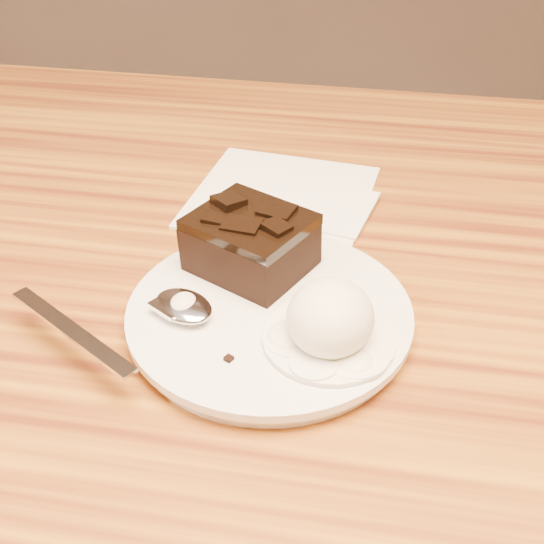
% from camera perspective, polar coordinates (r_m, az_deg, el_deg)
% --- Properties ---
extents(plate, '(0.20, 0.20, 0.02)m').
position_cam_1_polar(plate, '(0.49, -0.21, -3.72)').
color(plate, silver).
rests_on(plate, dining_table).
extents(brownie, '(0.10, 0.10, 0.04)m').
position_cam_1_polar(brownie, '(0.51, -1.75, 2.13)').
color(brownie, black).
rests_on(brownie, plate).
extents(ice_cream_scoop, '(0.06, 0.06, 0.05)m').
position_cam_1_polar(ice_cream_scoop, '(0.45, 4.77, -3.72)').
color(ice_cream_scoop, white).
rests_on(ice_cream_scoop, plate).
extents(melt_puddle, '(0.09, 0.09, 0.00)m').
position_cam_1_polar(melt_puddle, '(0.46, 4.65, -5.45)').
color(melt_puddle, white).
rests_on(melt_puddle, plate).
extents(spoon, '(0.17, 0.12, 0.01)m').
position_cam_1_polar(spoon, '(0.48, -7.19, -2.92)').
color(spoon, silver).
rests_on(spoon, plate).
extents(napkin, '(0.17, 0.17, 0.01)m').
position_cam_1_polar(napkin, '(0.64, 0.76, 6.28)').
color(napkin, white).
rests_on(napkin, dining_table).
extents(crumb_a, '(0.01, 0.01, 0.00)m').
position_cam_1_polar(crumb_a, '(0.48, -7.48, -3.31)').
color(crumb_a, black).
rests_on(crumb_a, plate).
extents(crumb_b, '(0.01, 0.01, 0.00)m').
position_cam_1_polar(crumb_b, '(0.44, -3.54, -7.05)').
color(crumb_b, black).
rests_on(crumb_b, plate).
extents(crumb_c, '(0.01, 0.01, 0.00)m').
position_cam_1_polar(crumb_c, '(0.46, 0.66, -4.79)').
color(crumb_c, black).
rests_on(crumb_c, plate).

